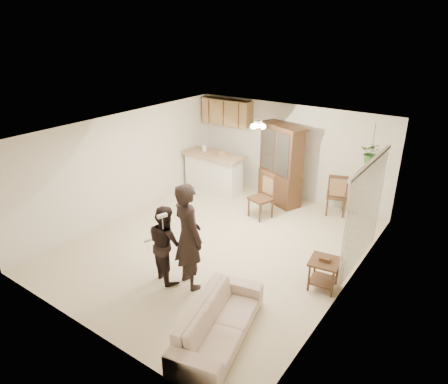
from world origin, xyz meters
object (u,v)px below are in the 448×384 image
Objects in this scene: chair_bar at (230,181)px; chair_hutch_left at (261,205)px; child at (166,246)px; chair_hutch_right at (336,202)px; adult at (188,241)px; sofa at (219,318)px; side_table at (323,274)px; china_hutch at (281,165)px.

chair_hutch_left is (1.55, -0.97, 0.02)m from chair_bar.
chair_hutch_right is at bearing -88.23° from child.
adult is 1.33× the size of child.
chair_bar is at bearing 19.18° from sofa.
chair_bar is at bearing 144.58° from side_table.
side_table is at bearing -27.47° from china_hutch.
chair_bar is at bearing -50.03° from child.
chair_hutch_right is at bearing -83.23° from adult.
chair_bar is (-1.88, 4.05, -0.61)m from adult.
child is at bearing 31.57° from adult.
chair_hutch_right is (1.09, 4.34, -0.59)m from adult.
chair_hutch_left is at bearing -48.87° from chair_bar.
sofa is 4.17m from chair_hutch_left.
side_table is (2.02, 1.29, -0.61)m from adult.
child reaches higher than chair_hutch_right.
china_hutch is 1.66m from chair_hutch_right.
chair_hutch_left is (0.06, -1.08, -0.71)m from china_hutch.
chair_hutch_left reaches higher than sofa.
adult is 2.88× the size of side_table.
china_hutch is 3.32× the size of side_table.
adult reaches higher than chair_hutch_left.
adult is 1.66× the size of chair_hutch_right.
china_hutch is (-1.61, 4.96, 0.66)m from sofa.
chair_hutch_left is at bearing 142.42° from side_table.
chair_hutch_right is at bearing 106.86° from side_table.
child is 2.16× the size of side_table.
side_table is at bearing -129.93° from child.
sofa is 0.90× the size of china_hutch.
chair_hutch_left is at bearing -63.96° from china_hutch.
chair_hutch_right is at bearing -12.00° from sofa.
chair_bar is at bearing -152.90° from china_hutch.
adult is 2.47m from side_table.
china_hutch is 1.30m from chair_hutch_left.
china_hutch is (0.07, 4.26, 0.35)m from child.
china_hutch is 2.04× the size of chair_bar.
child is (-0.46, -0.09, -0.22)m from adult.
china_hutch is 1.66m from chair_bar.
sofa is at bearing -49.33° from china_hutch.
chair_bar is (-1.41, 4.14, -0.39)m from child.
chair_hutch_left is at bearing -71.33° from child.
side_table is 3.19m from chair_hutch_right.
child is 3.20m from chair_hutch_left.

